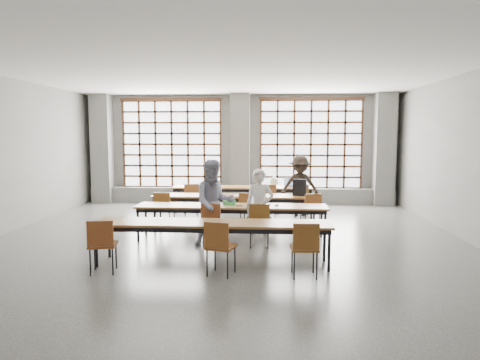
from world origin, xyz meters
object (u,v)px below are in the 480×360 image
chair_mid_centre (249,207)px  green_box (229,203)px  desk_row_b (234,198)px  plastic_bag (274,182)px  desk_row_c (231,208)px  chair_front_right (259,221)px  laptop_front (258,202)px  desk_row_d (213,226)px  chair_back_right (301,197)px  chair_back_mid (270,197)px  chair_near_left (102,241)px  mouse (277,205)px  phone (240,206)px  chair_near_right (305,244)px  red_pouch (103,242)px  chair_mid_right (311,208)px  chair_front_left (213,220)px  chair_mid_left (164,206)px  student_male (260,208)px  chair_back_left (191,196)px  student_back (300,186)px  laptop_back (290,184)px  student_female (214,203)px  backpack (300,187)px  desk_row_a (243,189)px

chair_mid_centre → green_box: size_ratio=3.52×
desk_row_b → plastic_bag: size_ratio=13.99×
desk_row_c → chair_mid_centre: size_ratio=4.55×
chair_front_right → desk_row_b: bearing=107.0°
plastic_bag → laptop_front: bearing=-97.0°
desk_row_d → chair_back_right: (1.82, 4.42, -0.13)m
chair_back_mid → chair_near_left: size_ratio=1.00×
mouse → phone: 0.77m
chair_near_right → red_pouch: 3.20m
desk_row_c → laptop_front: (0.55, 0.11, 0.13)m
chair_mid_right → chair_front_left: size_ratio=1.00×
desk_row_c → chair_back_right: chair_back_right is taller
desk_row_d → chair_mid_left: size_ratio=4.55×
chair_near_right → chair_front_right: bearing=112.6°
desk_row_b → student_male: bearing=-72.0°
laptop_front → chair_mid_centre: bearing=105.9°
chair_back_left → student_back: bearing=2.4°
chair_mid_left → plastic_bag: (2.61, 2.45, 0.34)m
laptop_front → laptop_back: size_ratio=0.92×
chair_back_mid → plastic_bag: bearing=80.0°
chair_mid_centre → red_pouch: chair_mid_centre is taller
green_box → phone: green_box is taller
student_female → mouse: (1.25, 0.48, -0.11)m
chair_mid_centre → backpack: 1.45m
desk_row_c → chair_back_mid: size_ratio=4.55×
desk_row_a → desk_row_b: 1.78m
desk_row_b → chair_mid_right: chair_mid_right is taller
chair_front_right → green_box: chair_front_right is taller
mouse → phone: mouse is taller
chair_back_left → chair_front_right: (1.93, -3.30, 0.00)m
desk_row_a → student_male: bearing=-81.7°
desk_row_b → plastic_bag: bearing=61.2°
chair_back_mid → chair_mid_left: (-2.49, -1.78, 0.00)m
chair_front_left → student_female: student_female is taller
chair_back_mid → chair_mid_centre: size_ratio=1.00×
laptop_back → phone: size_ratio=3.12×
chair_mid_right → student_male: size_ratio=0.57×
chair_front_right → mouse: (0.35, 0.61, 0.21)m
chair_near_right → student_back: (0.31, 5.18, 0.28)m
chair_back_right → laptop_back: laptop_back is taller
plastic_bag → chair_front_right: bearing=-95.0°
chair_front_right → laptop_back: laptop_back is taller
desk_row_d → chair_back_left: size_ratio=4.55×
chair_mid_centre → chair_back_right: bearing=53.2°
chair_back_left → student_male: 3.72m
desk_row_b → chair_mid_right: 1.93m
chair_back_left → chair_near_right: same height
chair_near_left → desk_row_a: bearing=71.5°
desk_row_c → chair_near_right: 2.74m
chair_mid_centre → chair_near_right: size_ratio=1.00×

